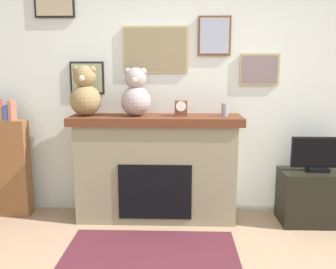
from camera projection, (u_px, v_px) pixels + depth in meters
back_wall at (192, 91)px, 3.84m from camera, size 5.20×0.15×2.60m
fireplace at (156, 167)px, 3.70m from camera, size 1.71×0.51×1.08m
bookshelf at (5, 164)px, 3.78m from camera, size 0.49×0.16×1.23m
tv_stand at (315, 197)px, 3.63m from camera, size 0.70×0.40×0.54m
television at (319, 155)px, 3.55m from camera, size 0.54×0.14×0.35m
area_rug at (149, 261)px, 2.91m from camera, size 1.47×1.13×0.01m
candle_jar at (225, 110)px, 3.56m from camera, size 0.07×0.07×0.13m
mantel_clock at (181, 108)px, 3.57m from camera, size 0.12×0.09×0.15m
teddy_bear_brown at (85, 93)px, 3.57m from camera, size 0.31×0.31×0.50m
teddy_bear_cream at (136, 94)px, 3.56m from camera, size 0.30×0.30×0.48m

